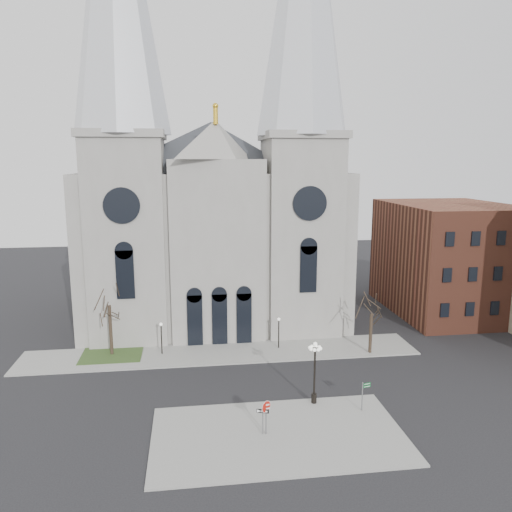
{
  "coord_description": "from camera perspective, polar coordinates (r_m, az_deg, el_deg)",
  "views": [
    {
      "loc": [
        -2.95,
        -37.07,
        19.39
      ],
      "look_at": [
        3.14,
        8.0,
        10.64
      ],
      "focal_mm": 35.0,
      "sensor_mm": 36.0,
      "label": 1
    }
  ],
  "objects": [
    {
      "name": "sidewalk_far",
      "position": [
        51.89,
        -3.96,
        -10.99
      ],
      "size": [
        40.0,
        6.0,
        0.14
      ],
      "primitive_type": "cube",
      "color": "gray",
      "rests_on": "ground"
    },
    {
      "name": "ground",
      "position": [
        41.94,
        -2.91,
        -16.66
      ],
      "size": [
        160.0,
        160.0,
        0.0
      ],
      "primitive_type": "plane",
      "color": "black",
      "rests_on": "ground"
    },
    {
      "name": "stop_sign",
      "position": [
        37.0,
        1.16,
        -17.21
      ],
      "size": [
        0.9,
        0.27,
        2.57
      ],
      "rotation": [
        0.0,
        0.0,
        0.27
      ],
      "color": "slate",
      "rests_on": "sidewalk_near"
    },
    {
      "name": "bg_building_brick",
      "position": [
        68.77,
        21.08,
        -0.23
      ],
      "size": [
        14.0,
        18.0,
        14.0
      ],
      "primitive_type": "cube",
      "color": "brown",
      "rests_on": "ground"
    },
    {
      "name": "ped_lamp_left",
      "position": [
        51.57,
        -10.77,
        -8.63
      ],
      "size": [
        0.32,
        0.32,
        3.26
      ],
      "color": "black",
      "rests_on": "sidewalk_far"
    },
    {
      "name": "tree_left",
      "position": [
        51.61,
        -16.44,
        -5.08
      ],
      "size": [
        3.2,
        3.2,
        7.5
      ],
      "color": "black",
      "rests_on": "ground"
    },
    {
      "name": "ped_lamp_right",
      "position": [
        52.25,
        2.62,
        -8.18
      ],
      "size": [
        0.32,
        0.32,
        3.26
      ],
      "color": "black",
      "rests_on": "sidewalk_far"
    },
    {
      "name": "globe_lamp",
      "position": [
        40.85,
        6.73,
        -12.26
      ],
      "size": [
        1.46,
        1.46,
        5.16
      ],
      "rotation": [
        0.0,
        0.0,
        0.4
      ],
      "color": "black",
      "rests_on": "sidewalk_near"
    },
    {
      "name": "street_name_sign",
      "position": [
        41.13,
        12.16,
        -15.15
      ],
      "size": [
        0.73,
        0.23,
        2.32
      ],
      "rotation": [
        0.0,
        0.0,
        0.24
      ],
      "color": "slate",
      "rests_on": "sidewalk_near"
    },
    {
      "name": "one_way_sign",
      "position": [
        37.18,
        0.78,
        -17.83
      ],
      "size": [
        0.87,
        0.28,
        2.03
      ],
      "rotation": [
        0.0,
        0.0,
        -0.27
      ],
      "color": "slate",
      "rests_on": "sidewalk_near"
    },
    {
      "name": "sidewalk_near",
      "position": [
        37.91,
        2.57,
        -19.76
      ],
      "size": [
        18.0,
        10.0,
        0.14
      ],
      "primitive_type": "cube",
      "color": "gray",
      "rests_on": "ground"
    },
    {
      "name": "cathedral",
      "position": [
        60.01,
        -4.96,
        9.98
      ],
      "size": [
        33.0,
        26.66,
        54.0
      ],
      "color": "gray",
      "rests_on": "ground"
    },
    {
      "name": "tree_right",
      "position": [
        51.65,
        13.07,
        -6.19
      ],
      "size": [
        3.2,
        3.2,
        6.0
      ],
      "color": "black",
      "rests_on": "ground"
    },
    {
      "name": "grass_patch",
      "position": [
        53.34,
        -16.12,
        -10.77
      ],
      "size": [
        6.0,
        5.0,
        0.18
      ],
      "primitive_type": "cube",
      "color": "#32471E",
      "rests_on": "ground"
    }
  ]
}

